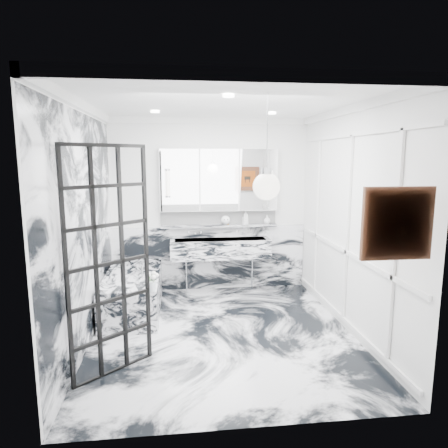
{
  "coord_description": "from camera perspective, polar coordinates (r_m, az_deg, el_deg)",
  "views": [
    {
      "loc": [
        -0.53,
        -4.69,
        2.18
      ],
      "look_at": [
        0.09,
        0.5,
        1.3
      ],
      "focal_mm": 32.0,
      "sensor_mm": 36.0,
      "label": 1
    }
  ],
  "objects": [
    {
      "name": "artwork",
      "position": [
        3.44,
        23.53,
        0.06
      ],
      "size": [
        0.49,
        0.05,
        0.49
      ],
      "primitive_type": "cube",
      "color": "#B94213",
      "rests_on": "wall_front"
    },
    {
      "name": "panel_molding",
      "position": [
        5.21,
        17.22,
        -0.63
      ],
      "size": [
        0.03,
        3.4,
        2.3
      ],
      "primitive_type": "cube",
      "color": "white",
      "rests_on": "floor"
    },
    {
      "name": "soap_bottle_b",
      "position": [
        6.57,
        3.05,
        0.74
      ],
      "size": [
        0.1,
        0.1,
        0.18
      ],
      "primitive_type": "imported",
      "rotation": [
        0.0,
        0.0,
        0.25
      ],
      "color": "#4C4C51",
      "rests_on": "ledge"
    },
    {
      "name": "mirror_cabinet",
      "position": [
        6.46,
        -0.71,
        6.31
      ],
      "size": [
        1.9,
        0.16,
        1.0
      ],
      "primitive_type": "cube",
      "color": "white",
      "rests_on": "wall_back"
    },
    {
      "name": "pendant_light",
      "position": [
        3.69,
        6.08,
        5.34
      ],
      "size": [
        0.25,
        0.25,
        0.25
      ],
      "primitive_type": "sphere",
      "color": "white",
      "rests_on": "ceiling"
    },
    {
      "name": "wall_right",
      "position": [
        5.2,
        17.48,
        0.46
      ],
      "size": [
        0.0,
        3.6,
        3.6
      ],
      "primitive_type": "plane",
      "rotation": [
        1.57,
        0.0,
        -1.57
      ],
      "color": "white",
      "rests_on": "floor"
    },
    {
      "name": "wall_left",
      "position": [
        4.87,
        -19.37,
        -0.23
      ],
      "size": [
        0.0,
        3.6,
        3.6
      ],
      "primitive_type": "plane",
      "rotation": [
        1.57,
        0.0,
        1.57
      ],
      "color": "white",
      "rests_on": "floor"
    },
    {
      "name": "bathtub",
      "position": [
        5.93,
        -12.81,
        -9.46
      ],
      "size": [
        0.75,
        1.65,
        0.55
      ],
      "primitive_type": "cube",
      "color": "silver",
      "rests_on": "floor"
    },
    {
      "name": "sconce_left",
      "position": [
        6.33,
        -8.05,
        5.8
      ],
      "size": [
        0.07,
        0.07,
        0.4
      ],
      "primitive_type": "cylinder",
      "color": "white",
      "rests_on": "mirror_cabinet"
    },
    {
      "name": "soap_bottle_c",
      "position": [
        6.64,
        6.16,
        0.64
      ],
      "size": [
        0.12,
        0.12,
        0.14
      ],
      "primitive_type": "imported",
      "rotation": [
        0.0,
        0.0,
        -0.08
      ],
      "color": "silver",
      "rests_on": "ledge"
    },
    {
      "name": "ceiling",
      "position": [
        4.76,
        -0.33,
        17.01
      ],
      "size": [
        3.6,
        3.6,
        0.0
      ],
      "primitive_type": "plane",
      "rotation": [
        3.14,
        0.0,
        0.0
      ],
      "color": "white",
      "rests_on": "wall_back"
    },
    {
      "name": "sconce_right",
      "position": [
        6.5,
        6.63,
        5.92
      ],
      "size": [
        0.07,
        0.07,
        0.4
      ],
      "primitive_type": "cylinder",
      "color": "white",
      "rests_on": "mirror_cabinet"
    },
    {
      "name": "ledge",
      "position": [
        6.54,
        -0.69,
        -0.27
      ],
      "size": [
        1.9,
        0.14,
        0.04
      ],
      "primitive_type": "cube",
      "color": "silver",
      "rests_on": "wall_back"
    },
    {
      "name": "wall_front",
      "position": [
        3.03,
        3.51,
        -5.36
      ],
      "size": [
        3.6,
        0.0,
        3.6
      ],
      "primitive_type": "plane",
      "rotation": [
        -1.57,
        0.0,
        0.0
      ],
      "color": "white",
      "rests_on": "floor"
    },
    {
      "name": "soap_bottle_a",
      "position": [
        6.56,
        3.12,
        0.96
      ],
      "size": [
        0.1,
        0.1,
        0.23
      ],
      "primitive_type": "imported",
      "rotation": [
        0.0,
        0.0,
        0.16
      ],
      "color": "#8C5919",
      "rests_on": "ledge"
    },
    {
      "name": "crittall_door",
      "position": [
        4.11,
        -16.04,
        -5.43
      ],
      "size": [
        0.7,
        0.59,
        2.29
      ],
      "primitive_type": null,
      "rotation": [
        0.0,
        0.0,
        0.7
      ],
      "color": "black",
      "rests_on": "floor"
    },
    {
      "name": "face_pot",
      "position": [
        6.52,
        0.21,
        0.56
      ],
      "size": [
        0.15,
        0.15,
        0.15
      ],
      "primitive_type": "sphere",
      "color": "white",
      "rests_on": "ledge"
    },
    {
      "name": "trough_sink",
      "position": [
        6.44,
        -0.53,
        -3.5
      ],
      "size": [
        1.6,
        0.45,
        0.3
      ],
      "primitive_type": "cube",
      "color": "silver",
      "rests_on": "wall_back"
    },
    {
      "name": "subway_tile",
      "position": [
        6.58,
        -0.75,
        0.98
      ],
      "size": [
        1.9,
        0.03,
        0.23
      ],
      "primitive_type": "cube",
      "color": "white",
      "rests_on": "wall_back"
    },
    {
      "name": "flower_vase",
      "position": [
        5.05,
        -10.17,
        -8.75
      ],
      "size": [
        0.08,
        0.08,
        0.12
      ],
      "primitive_type": "cylinder",
      "color": "silver",
      "rests_on": "bathtub"
    },
    {
      "name": "marble_clad_back",
      "position": [
        6.69,
        -2.01,
        -4.82
      ],
      "size": [
        3.18,
        0.05,
        1.05
      ],
      "primitive_type": "cube",
      "color": "silver",
      "rests_on": "floor"
    },
    {
      "name": "marble_clad_left",
      "position": [
        4.88,
        -19.16,
        -0.93
      ],
      "size": [
        0.02,
        3.56,
        2.68
      ],
      "primitive_type": "cube",
      "color": "silver",
      "rests_on": "floor"
    },
    {
      "name": "wall_back",
      "position": [
        6.55,
        -2.07,
        2.67
      ],
      "size": [
        3.6,
        0.0,
        3.6
      ],
      "primitive_type": "plane",
      "rotation": [
        1.57,
        0.0,
        0.0
      ],
      "color": "white",
      "rests_on": "floor"
    },
    {
      "name": "floor",
      "position": [
        5.19,
        -0.3,
        -15.29
      ],
      "size": [
        3.6,
        3.6,
        0.0
      ],
      "primitive_type": "plane",
      "color": "silver",
      "rests_on": "ground"
    },
    {
      "name": "amber_bottle",
      "position": [
        6.53,
        0.55,
        0.35
      ],
      "size": [
        0.04,
        0.04,
        0.1
      ],
      "primitive_type": "cylinder",
      "color": "#8C5919",
      "rests_on": "ledge"
    }
  ]
}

